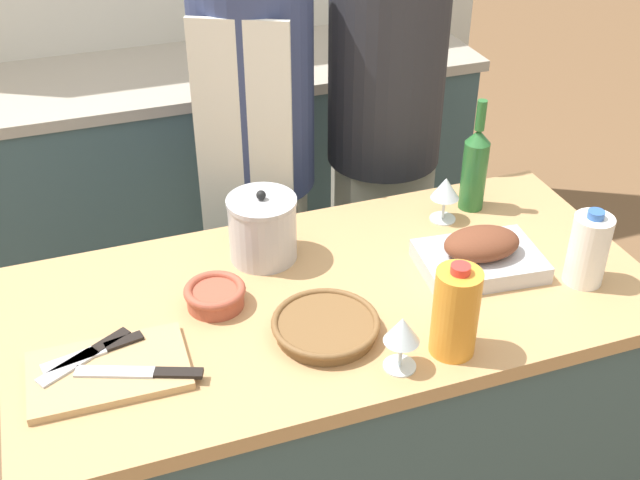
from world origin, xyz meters
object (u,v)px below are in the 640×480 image
Objects in this scene: wine_bottle_green at (475,167)px; knife_chef at (144,372)px; condiment_bottle_tall at (271,28)px; wicker_basket at (326,326)px; knife_paring at (88,355)px; roasting_pan at (480,254)px; juice_jug at (456,312)px; person_cook_aproned at (256,147)px; wine_glass_left at (402,332)px; condiment_bottle_short at (233,38)px; wine_glass_right at (445,190)px; mixing_bowl at (215,295)px; cutting_board at (109,371)px; milk_jug at (588,249)px; person_cook_guest at (384,123)px; stock_pot at (263,228)px; knife_bread at (97,351)px.

knife_chef is at bearing -157.86° from wine_bottle_green.
wicker_basket is at bearing -102.58° from condiment_bottle_tall.
roasting_pan is at bearing 1.66° from knife_paring.
roasting_pan is 0.33m from juice_jug.
person_cook_aproned reaches higher than condiment_bottle_tall.
condiment_bottle_short is at bearing 86.80° from wine_glass_left.
person_cook_aproned is (-0.38, 0.50, -0.05)m from wine_glass_right.
knife_paring is at bearing -161.11° from mixing_bowl.
wine_bottle_green is 2.33× the size of condiment_bottle_short.
wine_bottle_green is at bearing 65.57° from roasting_pan.
person_cook_aproned is (0.55, 0.82, 0.04)m from cutting_board.
milk_jug is at bearing -29.92° from person_cook_aproned.
condiment_bottle_tall is 0.88m from person_cook_aproned.
mixing_bowl is 0.69× the size of knife_paring.
person_cook_guest reaches higher than knife_paring.
wine_bottle_green is at bearing 14.39° from mixing_bowl.
milk_jug is at bearing -2.48° from cutting_board.
condiment_bottle_tall is at bearing 62.80° from cutting_board.
juice_jug is 1.55× the size of condiment_bottle_tall.
wicker_basket is at bearing 149.33° from juice_jug.
milk_jug is at bearing -4.89° from knife_paring.
knife_paring reaches higher than cutting_board.
wine_glass_right is at bearing 65.26° from juice_jug.
wicker_basket is 0.29m from juice_jug.
milk_jug is 0.41m from wine_bottle_green.
cutting_board is 1.60× the size of knife_paring.
wicker_basket is 1.26× the size of stock_pot.
knife_paring is 0.12× the size of person_cook_aproned.
juice_jug reaches higher than cutting_board.
milk_jug is at bearing -62.28° from wine_glass_right.
cutting_board is 0.99m from wine_glass_right.
condiment_bottle_tall is (0.42, 1.34, 0.03)m from stock_pot.
knife_bread is at bearing 158.26° from wine_glass_left.
condiment_bottle_short is at bearing 90.92° from juice_jug.
wine_glass_left is (-0.54, -0.13, 0.00)m from milk_jug.
wine_glass_right is (0.02, 0.24, 0.05)m from roasting_pan.
wine_glass_left is at bearing -54.21° from wicker_basket.
wicker_basket is 1.68× the size of mixing_bowl.
wine_glass_right is at bearing 13.74° from mixing_bowl.
wine_bottle_green is 1.05m from knife_chef.
wicker_basket is 0.51m from knife_paring.
wine_glass_left is (0.16, -0.49, 0.01)m from stock_pot.
mixing_bowl is 0.08× the size of person_cook_guest.
knife_chef is (-0.40, -0.02, -0.00)m from wicker_basket.
roasting_pan is 2.29× the size of condiment_bottle_short.
stock_pot is at bearing 97.76° from wicker_basket.
condiment_bottle_short reaches higher than roasting_pan.
wine_glass_right is (0.93, 0.32, 0.08)m from cutting_board.
person_cook_guest reaches higher than knife_chef.
mixing_bowl is at bearing -135.31° from person_cook_guest.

